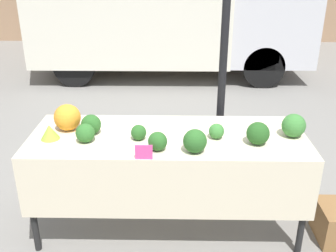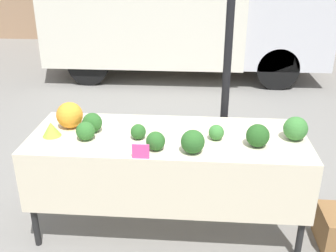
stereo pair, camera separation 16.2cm
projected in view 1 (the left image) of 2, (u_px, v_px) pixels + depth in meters
name	position (u px, v px, depth m)	size (l,w,h in m)	color
ground_plane	(168.00, 223.00, 3.42)	(40.00, 40.00, 0.00)	gray
tent_pole	(222.00, 82.00, 3.50)	(0.07, 0.07, 2.22)	black
parked_truck	(162.00, 4.00, 7.11)	(4.94, 1.87, 2.46)	silver
market_table	(168.00, 151.00, 3.06)	(2.17, 0.81, 0.85)	beige
orange_cauliflower	(67.00, 117.00, 3.14)	(0.21, 0.21, 0.21)	orange
romanesco_head	(50.00, 132.00, 3.00)	(0.14, 0.14, 0.12)	#93B238
broccoli_head_0	(85.00, 133.00, 2.95)	(0.14, 0.14, 0.14)	#2D6628
broccoli_head_1	(195.00, 141.00, 2.79)	(0.17, 0.17, 0.17)	#285B23
broccoli_head_2	(158.00, 141.00, 2.82)	(0.14, 0.14, 0.14)	#285B23
broccoli_head_3	(294.00, 126.00, 3.03)	(0.18, 0.18, 0.18)	#387533
broccoli_head_4	(139.00, 132.00, 2.99)	(0.12, 0.12, 0.12)	#285B23
broccoli_head_5	(258.00, 133.00, 2.91)	(0.17, 0.17, 0.17)	#23511E
broccoli_head_6	(91.00, 124.00, 3.08)	(0.16, 0.16, 0.16)	#285B23
broccoli_head_7	(216.00, 131.00, 3.01)	(0.12, 0.12, 0.12)	#387533
price_sign	(144.00, 152.00, 2.70)	(0.12, 0.01, 0.11)	#EF4793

